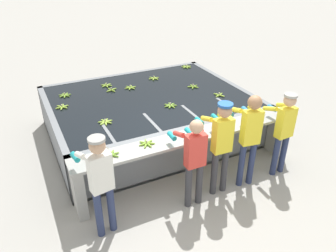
# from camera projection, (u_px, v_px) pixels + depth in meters

# --- Properties ---
(ground_plane) EXTENTS (80.00, 80.00, 0.00)m
(ground_plane) POSITION_uv_depth(u_px,v_px,m) (196.00, 185.00, 5.94)
(ground_plane) COLOR #A3A099
(ground_plane) RESTS_ON ground
(wash_tank) EXTENTS (4.25, 3.32, 0.94)m
(wash_tank) POSITION_uv_depth(u_px,v_px,m) (150.00, 116.00, 7.36)
(wash_tank) COLOR gray
(wash_tank) RESTS_ON ground
(work_ledge) EXTENTS (4.25, 0.45, 0.94)m
(work_ledge) POSITION_uv_depth(u_px,v_px,m) (191.00, 149.00, 5.80)
(work_ledge) COLOR #9E9E99
(work_ledge) RESTS_ON ground
(worker_0) EXTENTS (0.47, 0.74, 1.66)m
(worker_0) POSITION_uv_depth(u_px,v_px,m) (100.00, 177.00, 4.51)
(worker_0) COLOR navy
(worker_0) RESTS_ON ground
(worker_1) EXTENTS (0.41, 0.71, 1.58)m
(worker_1) POSITION_uv_depth(u_px,v_px,m) (194.00, 156.00, 5.09)
(worker_1) COLOR #38383D
(worker_1) RESTS_ON ground
(worker_2) EXTENTS (0.43, 0.73, 1.71)m
(worker_2) POSITION_uv_depth(u_px,v_px,m) (221.00, 140.00, 5.32)
(worker_2) COLOR #38383D
(worker_2) RESTS_ON ground
(worker_3) EXTENTS (0.48, 0.74, 1.74)m
(worker_3) POSITION_uv_depth(u_px,v_px,m) (250.00, 133.00, 5.51)
(worker_3) COLOR navy
(worker_3) RESTS_ON ground
(worker_4) EXTENTS (0.42, 0.72, 1.62)m
(worker_4) POSITION_uv_depth(u_px,v_px,m) (283.00, 127.00, 5.84)
(worker_4) COLOR navy
(worker_4) RESTS_ON ground
(banana_bunch_floating_0) EXTENTS (0.28, 0.28, 0.08)m
(banana_bunch_floating_0) POSITION_uv_depth(u_px,v_px,m) (105.00, 122.00, 6.06)
(banana_bunch_floating_0) COLOR #9EC642
(banana_bunch_floating_0) RESTS_ON wash_tank
(banana_bunch_floating_1) EXTENTS (0.28, 0.26, 0.08)m
(banana_bunch_floating_1) POSITION_uv_depth(u_px,v_px,m) (154.00, 78.00, 8.06)
(banana_bunch_floating_1) COLOR #9EC642
(banana_bunch_floating_1) RESTS_ON wash_tank
(banana_bunch_floating_2) EXTENTS (0.28, 0.28, 0.08)m
(banana_bunch_floating_2) POSITION_uv_depth(u_px,v_px,m) (186.00, 67.00, 8.84)
(banana_bunch_floating_2) COLOR #93BC3D
(banana_bunch_floating_2) RESTS_ON wash_tank
(banana_bunch_floating_3) EXTENTS (0.28, 0.28, 0.08)m
(banana_bunch_floating_3) POSITION_uv_depth(u_px,v_px,m) (170.00, 105.00, 6.68)
(banana_bunch_floating_3) COLOR #75A333
(banana_bunch_floating_3) RESTS_ON wash_tank
(banana_bunch_floating_4) EXTENTS (0.28, 0.27, 0.08)m
(banana_bunch_floating_4) POSITION_uv_depth(u_px,v_px,m) (62.00, 107.00, 6.62)
(banana_bunch_floating_4) COLOR #93BC3D
(banana_bunch_floating_4) RESTS_ON wash_tank
(banana_bunch_floating_5) EXTENTS (0.28, 0.28, 0.08)m
(banana_bunch_floating_5) POSITION_uv_depth(u_px,v_px,m) (111.00, 90.00, 7.40)
(banana_bunch_floating_5) COLOR #8CB738
(banana_bunch_floating_5) RESTS_ON wash_tank
(banana_bunch_floating_6) EXTENTS (0.28, 0.28, 0.08)m
(banana_bunch_floating_6) POSITION_uv_depth(u_px,v_px,m) (65.00, 95.00, 7.14)
(banana_bunch_floating_6) COLOR #75A333
(banana_bunch_floating_6) RESTS_ON wash_tank
(banana_bunch_floating_7) EXTENTS (0.27, 0.28, 0.08)m
(banana_bunch_floating_7) POSITION_uv_depth(u_px,v_px,m) (106.00, 85.00, 7.65)
(banana_bunch_floating_7) COLOR #8CB738
(banana_bunch_floating_7) RESTS_ON wash_tank
(banana_bunch_floating_8) EXTENTS (0.28, 0.27, 0.08)m
(banana_bunch_floating_8) POSITION_uv_depth(u_px,v_px,m) (193.00, 87.00, 7.59)
(banana_bunch_floating_8) COLOR #7FAD33
(banana_bunch_floating_8) RESTS_ON wash_tank
(banana_bunch_floating_9) EXTENTS (0.27, 0.27, 0.08)m
(banana_bunch_floating_9) POSITION_uv_depth(u_px,v_px,m) (219.00, 95.00, 7.16)
(banana_bunch_floating_9) COLOR #93BC3D
(banana_bunch_floating_9) RESTS_ON wash_tank
(banana_bunch_floating_10) EXTENTS (0.28, 0.26, 0.08)m
(banana_bunch_floating_10) POSITION_uv_depth(u_px,v_px,m) (130.00, 88.00, 7.53)
(banana_bunch_floating_10) COLOR #8CB738
(banana_bunch_floating_10) RESTS_ON wash_tank
(banana_bunch_ledge_0) EXTENTS (0.27, 0.28, 0.08)m
(banana_bunch_ledge_0) POSITION_uv_depth(u_px,v_px,m) (147.00, 143.00, 5.39)
(banana_bunch_ledge_0) COLOR #7FAD33
(banana_bunch_ledge_0) RESTS_ON work_ledge
(banana_bunch_ledge_1) EXTENTS (0.28, 0.28, 0.08)m
(banana_bunch_ledge_1) POSITION_uv_depth(u_px,v_px,m) (249.00, 116.00, 6.25)
(banana_bunch_ledge_1) COLOR #8CB738
(banana_bunch_ledge_1) RESTS_ON work_ledge
(banana_bunch_ledge_2) EXTENTS (0.28, 0.28, 0.08)m
(banana_bunch_ledge_2) POSITION_uv_depth(u_px,v_px,m) (111.00, 155.00, 5.09)
(banana_bunch_ledge_2) COLOR #75A333
(banana_bunch_ledge_2) RESTS_ON work_ledge
(knife_0) EXTENTS (0.18, 0.33, 0.02)m
(knife_0) POSITION_uv_depth(u_px,v_px,m) (219.00, 125.00, 5.97)
(knife_0) COLOR silver
(knife_0) RESTS_ON work_ledge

